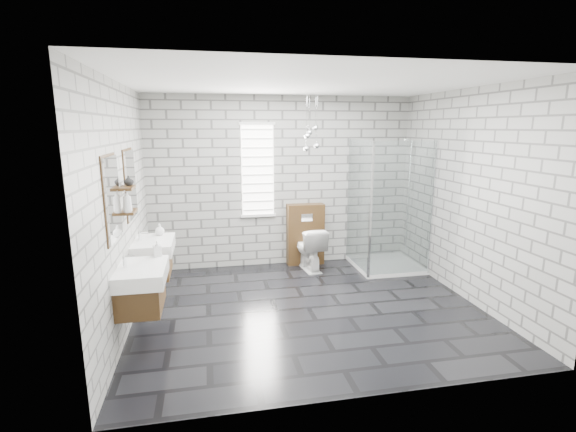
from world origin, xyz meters
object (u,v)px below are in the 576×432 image
object	(u,v)px
vanity_right	(150,247)
shower_enclosure	(384,239)
vanity_left	(138,276)
toilet	(309,248)
cistern_panel	(305,234)

from	to	relation	value
vanity_right	shower_enclosure	size ratio (longest dim) A/B	0.77
vanity_left	toilet	world-z (taller)	vanity_left
vanity_left	vanity_right	bearing A→B (deg)	90.00
toilet	cistern_panel	bearing A→B (deg)	-96.69
vanity_right	shower_enclosure	world-z (taller)	shower_enclosure
vanity_left	cistern_panel	bearing A→B (deg)	44.67
vanity_right	shower_enclosure	bearing A→B (deg)	11.70
vanity_right	toilet	distance (m)	2.49
vanity_left	toilet	xyz separation A→B (m)	(2.27, 1.96, -0.41)
cistern_panel	shower_enclosure	bearing A→B (deg)	-24.36
vanity_right	toilet	bearing A→B (deg)	22.50
cistern_panel	vanity_right	bearing A→B (deg)	-151.65
vanity_right	cistern_panel	bearing A→B (deg)	28.35
vanity_right	cistern_panel	size ratio (longest dim) A/B	1.57
cistern_panel	toilet	world-z (taller)	cistern_panel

